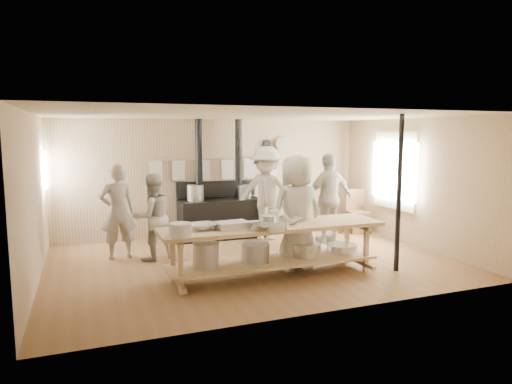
% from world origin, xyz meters
% --- Properties ---
extents(ground, '(7.00, 7.00, 0.00)m').
position_xyz_m(ground, '(0.00, 0.00, 0.00)').
color(ground, brown).
rests_on(ground, ground).
extents(room_shell, '(7.00, 7.00, 7.00)m').
position_xyz_m(room_shell, '(0.00, 0.00, 1.62)').
color(room_shell, tan).
rests_on(room_shell, ground).
extents(window_right, '(0.09, 1.50, 1.65)m').
position_xyz_m(window_right, '(3.47, 0.60, 1.50)').
color(window_right, beige).
rests_on(window_right, ground).
extents(left_opening, '(0.00, 0.90, 0.90)m').
position_xyz_m(left_opening, '(-3.45, 2.00, 1.60)').
color(left_opening, white).
rests_on(left_opening, ground).
extents(stove, '(1.90, 0.75, 2.60)m').
position_xyz_m(stove, '(-0.01, 2.12, 0.52)').
color(stove, black).
rests_on(stove, ground).
extents(towel_rail, '(3.00, 0.04, 0.47)m').
position_xyz_m(towel_rail, '(0.00, 2.40, 1.56)').
color(towel_rail, tan).
rests_on(towel_rail, ground).
extents(back_wall_shelf, '(0.63, 0.14, 0.32)m').
position_xyz_m(back_wall_shelf, '(1.46, 2.43, 2.00)').
color(back_wall_shelf, tan).
rests_on(back_wall_shelf, ground).
extents(prep_table, '(3.60, 0.90, 0.85)m').
position_xyz_m(prep_table, '(-0.01, -0.90, 0.52)').
color(prep_table, tan).
rests_on(prep_table, ground).
extents(support_post, '(0.08, 0.08, 2.60)m').
position_xyz_m(support_post, '(2.05, -1.35, 1.30)').
color(support_post, black).
rests_on(support_post, ground).
extents(cook_far_left, '(0.69, 0.50, 1.76)m').
position_xyz_m(cook_far_left, '(-2.23, 1.10, 0.88)').
color(cook_far_left, '#A09A8D').
rests_on(cook_far_left, ground).
extents(cook_left, '(0.90, 0.79, 1.58)m').
position_xyz_m(cook_left, '(-1.65, 0.81, 0.79)').
color(cook_left, '#A09A8D').
rests_on(cook_left, ground).
extents(cook_center, '(0.99, 0.68, 1.94)m').
position_xyz_m(cook_center, '(0.54, -0.65, 0.97)').
color(cook_center, '#A09A8D').
rests_on(cook_center, ground).
extents(cook_right, '(1.15, 0.59, 1.88)m').
position_xyz_m(cook_right, '(2.02, 0.86, 0.94)').
color(cook_right, '#A09A8D').
rests_on(cook_right, ground).
extents(cook_by_window, '(1.50, 1.27, 2.01)m').
position_xyz_m(cook_by_window, '(0.89, 1.59, 1.01)').
color(cook_by_window, '#A09A8D').
rests_on(cook_by_window, ground).
extents(chair, '(0.53, 0.53, 0.99)m').
position_xyz_m(chair, '(3.15, 1.48, 0.29)').
color(chair, brown).
rests_on(chair, ground).
extents(bowl_white_a, '(0.39, 0.39, 0.09)m').
position_xyz_m(bowl_white_a, '(-1.13, -0.86, 0.90)').
color(bowl_white_a, silver).
rests_on(bowl_white_a, prep_table).
extents(bowl_steel_a, '(0.47, 0.47, 0.11)m').
position_xyz_m(bowl_steel_a, '(-0.31, -1.23, 0.90)').
color(bowl_steel_a, silver).
rests_on(bowl_steel_a, prep_table).
extents(bowl_white_b, '(0.54, 0.54, 0.10)m').
position_xyz_m(bowl_white_b, '(0.27, -0.88, 0.90)').
color(bowl_white_b, silver).
rests_on(bowl_white_b, prep_table).
extents(bowl_steel_b, '(0.47, 0.47, 0.11)m').
position_xyz_m(bowl_steel_b, '(0.30, -0.88, 0.90)').
color(bowl_steel_b, silver).
rests_on(bowl_steel_b, prep_table).
extents(roasting_pan, '(0.52, 0.37, 0.11)m').
position_xyz_m(roasting_pan, '(-0.71, -0.97, 0.90)').
color(roasting_pan, '#B2B2B7').
rests_on(roasting_pan, prep_table).
extents(mixing_bowl_large, '(0.51, 0.51, 0.14)m').
position_xyz_m(mixing_bowl_large, '(-0.13, -1.23, 0.92)').
color(mixing_bowl_large, silver).
rests_on(mixing_bowl_large, prep_table).
extents(bucket_galv, '(0.27, 0.27, 0.20)m').
position_xyz_m(bucket_galv, '(-0.19, -1.16, 0.95)').
color(bucket_galv, gray).
rests_on(bucket_galv, prep_table).
extents(deep_bowl_enamel, '(0.40, 0.40, 0.20)m').
position_xyz_m(deep_bowl_enamel, '(-1.55, -1.23, 0.95)').
color(deep_bowl_enamel, silver).
rests_on(deep_bowl_enamel, prep_table).
extents(pitcher, '(0.18, 0.18, 0.25)m').
position_xyz_m(pitcher, '(-0.02, -0.99, 0.97)').
color(pitcher, silver).
rests_on(pitcher, prep_table).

